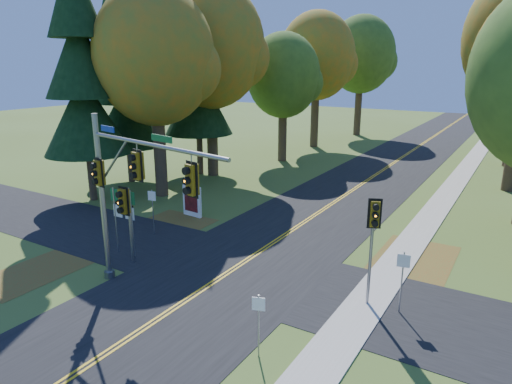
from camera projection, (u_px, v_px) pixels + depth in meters
The scene contains 25 objects.
ground at pixel (209, 285), 19.37m from camera, with size 160.00×160.00×0.00m, color #485F21.
road_main at pixel (209, 285), 19.36m from camera, with size 8.00×160.00×0.02m, color black.
road_cross at pixel (236, 268), 21.01m from camera, with size 60.00×6.00×0.02m, color black.
centerline_left at pixel (208, 284), 19.41m from camera, with size 0.10×160.00×0.01m, color gold.
centerline_right at pixel (211, 285), 19.31m from camera, with size 0.10×160.00×0.01m, color gold.
sidewalk_east at pixel (349, 327), 16.25m from camera, with size 1.60×160.00×0.06m, color #9E998E.
leaf_patch_w_near at pixel (160, 229), 25.91m from camera, with size 4.00×6.00×0.00m, color brown.
leaf_patch_e at pixel (407, 269), 20.89m from camera, with size 3.50×8.00×0.00m, color brown.
leaf_patch_w_far at pixel (37, 271), 20.66m from camera, with size 3.00×5.00×0.00m, color brown.
tree_w_a at pixel (156, 57), 30.06m from camera, with size 8.00×8.00×14.15m.
tree_w_b at pixel (211, 46), 35.79m from camera, with size 8.60×8.60×15.38m.
tree_w_c at pixel (284, 76), 42.08m from camera, with size 6.80×6.80×11.91m.
tree_w_d at pixel (318, 57), 49.03m from camera, with size 8.20×8.20×14.56m.
tree_w_e at pixel (362, 55), 57.31m from camera, with size 8.40×8.40×14.97m.
pine_a at pixel (80, 62), 29.06m from camera, with size 5.60×5.60×19.48m.
pine_b at pixel (124, 76), 34.19m from camera, with size 5.60×5.60×17.31m.
pine_c at pixel (197, 55), 36.38m from camera, with size 5.60×5.60×20.56m.
traffic_mast at pixel (125, 184), 17.53m from camera, with size 7.77×1.78×7.17m.
east_signal_pole at pixel (374, 226), 16.79m from camera, with size 0.47×0.58×4.38m.
ped_signal_pole at pixel (125, 207), 20.66m from camera, with size 0.60×0.69×3.77m.
route_sign_cluster at pixel (123, 208), 21.90m from camera, with size 1.57×0.11×3.36m.
info_kiosk at pixel (192, 201), 27.91m from camera, with size 1.39×0.32×1.91m.
reg_sign_e_north at pixel (403, 272), 16.81m from camera, with size 0.47×0.13×2.46m.
reg_sign_e_south at pixel (259, 315), 14.27m from camera, with size 0.40×0.17×2.18m.
reg_sign_w at pixel (152, 204), 24.75m from camera, with size 0.48×0.11×2.53m.
Camera 1 is at (10.83, -13.95, 9.09)m, focal length 32.00 mm.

